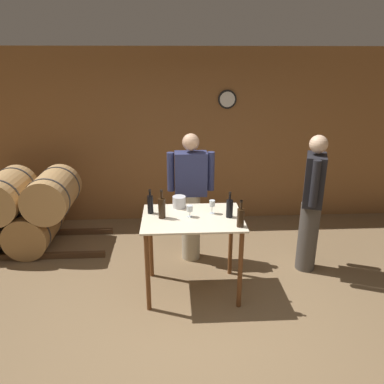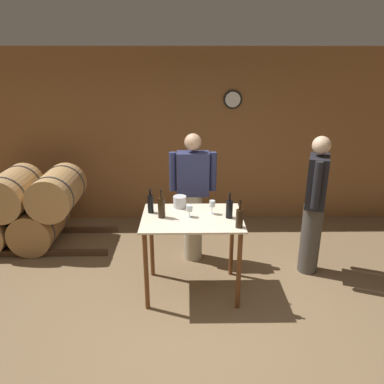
{
  "view_description": "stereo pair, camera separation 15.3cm",
  "coord_description": "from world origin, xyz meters",
  "px_view_note": "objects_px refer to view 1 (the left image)",
  "views": [
    {
      "loc": [
        -0.2,
        -3.06,
        2.55
      ],
      "look_at": [
        0.01,
        0.74,
        1.17
      ],
      "focal_mm": 35.0,
      "sensor_mm": 36.0,
      "label": 1
    },
    {
      "loc": [
        -0.05,
        -3.06,
        2.55
      ],
      "look_at": [
        0.01,
        0.74,
        1.17
      ],
      "focal_mm": 35.0,
      "sensor_mm": 36.0,
      "label": 2
    }
  ],
  "objects_px": {
    "wine_bottle_center": "(230,208)",
    "wine_glass_near_center": "(212,204)",
    "ice_bucket": "(179,202)",
    "person_visitor_with_scarf": "(191,195)",
    "person_host": "(312,202)",
    "wine_bottle_far_left": "(150,204)",
    "wine_bottle_right": "(241,217)",
    "wine_bottle_left": "(162,207)",
    "wine_glass_near_left": "(190,209)"
  },
  "relations": [
    {
      "from": "wine_bottle_far_left",
      "to": "ice_bucket",
      "type": "relative_size",
      "value": 1.85
    },
    {
      "from": "wine_bottle_far_left",
      "to": "ice_bucket",
      "type": "height_order",
      "value": "wine_bottle_far_left"
    },
    {
      "from": "wine_bottle_far_left",
      "to": "person_host",
      "type": "xyz_separation_m",
      "value": [
        1.92,
        0.28,
        -0.12
      ]
    },
    {
      "from": "wine_bottle_left",
      "to": "wine_bottle_far_left",
      "type": "bearing_deg",
      "value": 133.88
    },
    {
      "from": "ice_bucket",
      "to": "person_visitor_with_scarf",
      "type": "xyz_separation_m",
      "value": [
        0.16,
        0.47,
        -0.1
      ]
    },
    {
      "from": "wine_bottle_center",
      "to": "wine_bottle_right",
      "type": "relative_size",
      "value": 1.0
    },
    {
      "from": "wine_bottle_far_left",
      "to": "person_visitor_with_scarf",
      "type": "bearing_deg",
      "value": 52.66
    },
    {
      "from": "wine_glass_near_left",
      "to": "wine_glass_near_center",
      "type": "relative_size",
      "value": 0.85
    },
    {
      "from": "wine_glass_near_left",
      "to": "person_visitor_with_scarf",
      "type": "xyz_separation_m",
      "value": [
        0.05,
        0.75,
        -0.13
      ]
    },
    {
      "from": "wine_bottle_left",
      "to": "wine_glass_near_center",
      "type": "relative_size",
      "value": 2.07
    },
    {
      "from": "wine_glass_near_center",
      "to": "wine_glass_near_left",
      "type": "bearing_deg",
      "value": -162.47
    },
    {
      "from": "ice_bucket",
      "to": "wine_bottle_far_left",
      "type": "bearing_deg",
      "value": -154.57
    },
    {
      "from": "wine_glass_near_left",
      "to": "wine_bottle_left",
      "type": "bearing_deg",
      "value": -177.66
    },
    {
      "from": "wine_glass_near_center",
      "to": "person_visitor_with_scarf",
      "type": "distance_m",
      "value": 0.71
    },
    {
      "from": "wine_bottle_right",
      "to": "person_host",
      "type": "distance_m",
      "value": 1.2
    },
    {
      "from": "person_host",
      "to": "person_visitor_with_scarf",
      "type": "height_order",
      "value": "person_host"
    },
    {
      "from": "wine_bottle_center",
      "to": "ice_bucket",
      "type": "relative_size",
      "value": 1.91
    },
    {
      "from": "wine_glass_near_center",
      "to": "wine_bottle_right",
      "type": "bearing_deg",
      "value": -54.5
    },
    {
      "from": "wine_bottle_far_left",
      "to": "wine_bottle_left",
      "type": "xyz_separation_m",
      "value": [
        0.13,
        -0.13,
        0.01
      ]
    },
    {
      "from": "wine_bottle_center",
      "to": "person_visitor_with_scarf",
      "type": "xyz_separation_m",
      "value": [
        -0.37,
        0.78,
        -0.14
      ]
    },
    {
      "from": "wine_glass_near_center",
      "to": "ice_bucket",
      "type": "xyz_separation_m",
      "value": [
        -0.36,
        0.19,
        -0.05
      ]
    },
    {
      "from": "wine_bottle_center",
      "to": "wine_glass_near_center",
      "type": "xyz_separation_m",
      "value": [
        -0.18,
        0.11,
        0.01
      ]
    },
    {
      "from": "person_host",
      "to": "wine_glass_near_center",
      "type": "bearing_deg",
      "value": -165.53
    },
    {
      "from": "wine_glass_near_left",
      "to": "ice_bucket",
      "type": "bearing_deg",
      "value": 111.56
    },
    {
      "from": "wine_bottle_center",
      "to": "wine_glass_near_center",
      "type": "distance_m",
      "value": 0.21
    },
    {
      "from": "wine_bottle_right",
      "to": "wine_bottle_center",
      "type": "bearing_deg",
      "value": 107.28
    },
    {
      "from": "wine_bottle_center",
      "to": "wine_glass_near_center",
      "type": "relative_size",
      "value": 1.86
    },
    {
      "from": "wine_bottle_right",
      "to": "wine_glass_near_left",
      "type": "distance_m",
      "value": 0.57
    },
    {
      "from": "wine_bottle_left",
      "to": "wine_bottle_center",
      "type": "relative_size",
      "value": 1.11
    },
    {
      "from": "wine_bottle_center",
      "to": "wine_glass_near_left",
      "type": "height_order",
      "value": "wine_bottle_center"
    },
    {
      "from": "wine_bottle_left",
      "to": "wine_bottle_right",
      "type": "bearing_deg",
      "value": -18.11
    },
    {
      "from": "wine_bottle_far_left",
      "to": "ice_bucket",
      "type": "distance_m",
      "value": 0.36
    },
    {
      "from": "wine_bottle_center",
      "to": "person_host",
      "type": "xyz_separation_m",
      "value": [
        1.07,
        0.43,
        -0.12
      ]
    },
    {
      "from": "wine_bottle_far_left",
      "to": "wine_bottle_right",
      "type": "xyz_separation_m",
      "value": [
        0.93,
        -0.4,
        -0.01
      ]
    },
    {
      "from": "ice_bucket",
      "to": "person_host",
      "type": "height_order",
      "value": "person_host"
    },
    {
      "from": "wine_bottle_left",
      "to": "wine_bottle_center",
      "type": "bearing_deg",
      "value": -1.41
    },
    {
      "from": "wine_bottle_left",
      "to": "person_visitor_with_scarf",
      "type": "bearing_deg",
      "value": 65.38
    },
    {
      "from": "person_host",
      "to": "wine_bottle_center",
      "type": "bearing_deg",
      "value": -158.07
    },
    {
      "from": "wine_bottle_left",
      "to": "wine_glass_near_left",
      "type": "relative_size",
      "value": 2.44
    },
    {
      "from": "wine_bottle_far_left",
      "to": "ice_bucket",
      "type": "xyz_separation_m",
      "value": [
        0.32,
        0.15,
        -0.04
      ]
    },
    {
      "from": "person_visitor_with_scarf",
      "to": "wine_glass_near_center",
      "type": "bearing_deg",
      "value": -73.41
    },
    {
      "from": "person_visitor_with_scarf",
      "to": "person_host",
      "type": "bearing_deg",
      "value": -13.6
    },
    {
      "from": "wine_bottle_center",
      "to": "wine_glass_near_center",
      "type": "height_order",
      "value": "wine_bottle_center"
    },
    {
      "from": "wine_bottle_left",
      "to": "wine_glass_near_left",
      "type": "distance_m",
      "value": 0.3
    },
    {
      "from": "wine_glass_near_left",
      "to": "wine_glass_near_center",
      "type": "xyz_separation_m",
      "value": [
        0.25,
        0.08,
        0.02
      ]
    },
    {
      "from": "wine_bottle_left",
      "to": "wine_bottle_center",
      "type": "distance_m",
      "value": 0.72
    },
    {
      "from": "wine_bottle_right",
      "to": "wine_glass_near_left",
      "type": "bearing_deg",
      "value": 151.39
    },
    {
      "from": "ice_bucket",
      "to": "person_visitor_with_scarf",
      "type": "distance_m",
      "value": 0.51
    },
    {
      "from": "wine_glass_near_left",
      "to": "person_host",
      "type": "xyz_separation_m",
      "value": [
        1.49,
        0.4,
        -0.11
      ]
    },
    {
      "from": "wine_bottle_right",
      "to": "person_host",
      "type": "bearing_deg",
      "value": 34.19
    }
  ]
}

